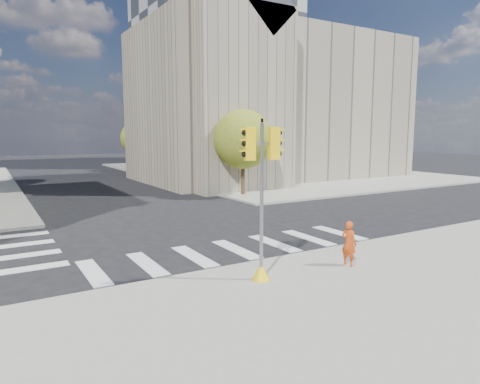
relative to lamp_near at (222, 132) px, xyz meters
name	(u,v)px	position (x,y,z in m)	size (l,w,h in m)	color
ground	(215,238)	(-8.00, -14.00, -4.58)	(160.00, 160.00, 0.00)	black
sidewalk_near	(456,344)	(-8.00, -25.00, -4.50)	(30.00, 14.00, 0.15)	gray
sidewalk_far_right	(263,171)	(12.00, 12.00, -4.50)	(28.00, 40.00, 0.15)	gray
civic_building	(265,104)	(7.59, 5.12, 2.68)	(26.00, 16.00, 19.39)	gray
office_tower	(214,61)	(14.00, 28.00, 10.42)	(20.00, 18.00, 30.00)	#9EA0A3
tree_re_near	(243,139)	(-0.50, -4.00, -0.53)	(4.20, 4.20, 6.16)	#382616
tree_re_mid	(177,135)	(-0.50, 8.00, -0.23)	(4.60, 4.60, 6.66)	#382616
tree_re_far	(138,138)	(-0.50, 20.00, -0.71)	(4.00, 4.00, 5.88)	#382616
lamp_near	(222,132)	(0.00, 0.00, 0.00)	(0.35, 0.18, 8.11)	black
lamp_far	(159,132)	(0.00, 14.00, 0.00)	(0.35, 0.18, 8.11)	black
traffic_signal	(261,213)	(-9.43, -19.73, -2.40)	(1.08, 0.56, 4.76)	yellow
photographer	(349,243)	(-6.16, -20.04, -3.68)	(0.55, 0.36, 1.50)	#C94112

